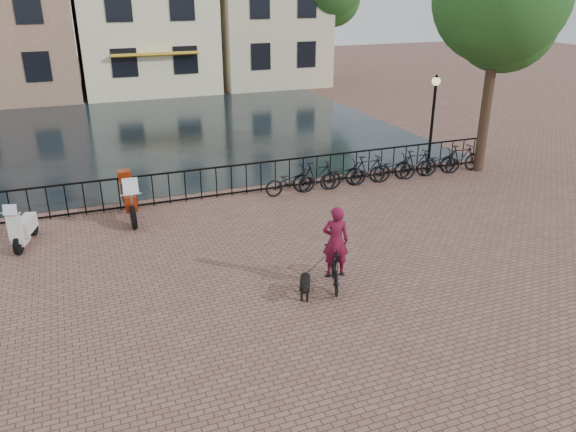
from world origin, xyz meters
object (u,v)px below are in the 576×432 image
object	(u,v)px
lamp_post	(434,108)
scooter	(23,219)
motorcycle	(128,193)
cyclist	(335,252)
dog	(305,286)

from	to	relation	value
lamp_post	scooter	distance (m)	13.42
scooter	lamp_post	bearing A→B (deg)	20.89
motorcycle	scooter	distance (m)	2.90
cyclist	scooter	size ratio (longest dim) A/B	1.43
cyclist	dog	bearing A→B (deg)	36.36
dog	scooter	xyz separation A→B (m)	(-5.77, 5.16, 0.43)
lamp_post	motorcycle	xyz separation A→B (m)	(-10.49, -0.35, -1.60)
dog	motorcycle	world-z (taller)	motorcycle
dog	cyclist	bearing A→B (deg)	40.16
lamp_post	scooter	bearing A→B (deg)	-174.84
lamp_post	cyclist	distance (m)	9.19
cyclist	motorcycle	bearing A→B (deg)	-35.63
lamp_post	scooter	xyz separation A→B (m)	(-13.26, -1.20, -1.68)
cyclist	motorcycle	size ratio (longest dim) A/B	1.03
motorcycle	cyclist	bearing A→B (deg)	-56.29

